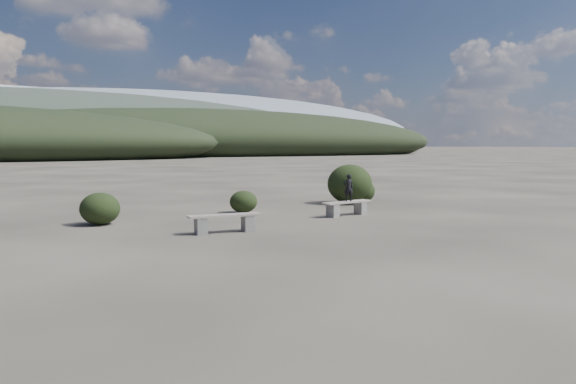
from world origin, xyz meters
TOP-DOWN VIEW (x-y plane):
  - ground at (0.00, 0.00)m, footprint 1200.00×1200.00m
  - bench_left at (-1.21, 4.74)m, footprint 1.92×0.51m
  - bench_right at (3.51, 6.22)m, footprint 1.90×0.75m
  - seated_person at (3.57, 6.24)m, footprint 0.35×0.27m
  - shrub_a at (-3.83, 7.74)m, footprint 1.12×1.12m
  - shrub_c at (0.88, 8.47)m, footprint 0.93×0.93m
  - shrub_d at (5.71, 9.37)m, footprint 1.73×1.73m
  - shrub_e at (6.13, 9.28)m, footprint 1.14×1.14m

SIDE VIEW (x-z plane):
  - ground at x=0.00m, z-range 0.00..0.00m
  - bench_right at x=3.51m, z-range 0.05..0.51m
  - bench_left at x=-1.21m, z-range 0.05..0.53m
  - shrub_c at x=0.88m, z-range 0.00..0.74m
  - shrub_a at x=-3.83m, z-range 0.00..0.92m
  - shrub_e at x=6.13m, z-range 0.00..0.95m
  - shrub_d at x=5.71m, z-range 0.00..1.52m
  - seated_person at x=3.57m, z-range 0.46..1.33m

